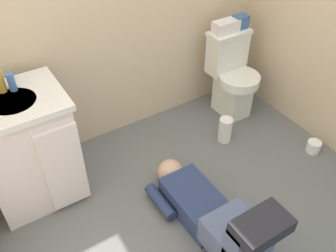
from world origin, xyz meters
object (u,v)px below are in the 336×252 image
at_px(person_plumber, 213,214).
at_px(bottle_blue, 12,82).
at_px(toilet_paper_roll, 314,147).
at_px(faucet, 3,81).
at_px(paper_towel_roll, 225,130).
at_px(bottle_amber, 0,82).
at_px(vanity_cabinet, 28,149).
at_px(toilet, 232,76).
at_px(tissue_box, 226,27).
at_px(toiletry_bag, 240,22).

xyz_separation_m(person_plumber, bottle_blue, (-0.80, 1.03, 0.70)).
relative_size(person_plumber, toilet_paper_roll, 9.68).
distance_m(faucet, toilet_paper_roll, 2.35).
bearing_deg(paper_towel_roll, bottle_amber, 165.12).
xyz_separation_m(person_plumber, paper_towel_roll, (0.64, 0.65, -0.06)).
bearing_deg(bottle_blue, vanity_cabinet, -111.50).
height_order(bottle_blue, paper_towel_roll, bottle_blue).
bearing_deg(paper_towel_roll, toilet, 46.80).
bearing_deg(toilet_paper_roll, vanity_cabinet, 158.85).
distance_m(toilet, bottle_amber, 1.88).
height_order(faucet, toilet_paper_roll, faucet).
bearing_deg(toilet, toilet_paper_roll, -74.58).
distance_m(faucet, tissue_box, 1.74).
bearing_deg(paper_towel_roll, faucet, 163.96).
bearing_deg(person_plumber, toiletry_bag, 45.64).
height_order(vanity_cabinet, tissue_box, tissue_box).
bearing_deg(bottle_blue, person_plumber, -51.97).
bearing_deg(toilet_paper_roll, tissue_box, 106.59).
bearing_deg(bottle_blue, paper_towel_roll, -14.51).
relative_size(bottle_blue, paper_towel_roll, 0.52).
bearing_deg(person_plumber, tissue_box, 50.07).
bearing_deg(bottle_amber, bottle_blue, -23.10).
distance_m(toilet, vanity_cabinet, 1.78).
xyz_separation_m(toilet, toiletry_bag, (0.11, 0.09, 0.44)).
height_order(toiletry_bag, toilet_paper_roll, toiletry_bag).
xyz_separation_m(person_plumber, toiletry_bag, (1.04, 1.06, 0.63)).
bearing_deg(paper_towel_roll, bottle_blue, 165.49).
bearing_deg(toiletry_bag, paper_towel_roll, -134.65).
height_order(person_plumber, toiletry_bag, toiletry_bag).
distance_m(toilet, toiletry_bag, 0.46).
relative_size(toilet, faucet, 7.50).
distance_m(vanity_cabinet, toiletry_bag, 1.92).
relative_size(toilet, tissue_box, 3.41).
bearing_deg(tissue_box, bottle_amber, -179.63).
xyz_separation_m(toiletry_bag, bottle_blue, (-1.84, -0.04, 0.07)).
relative_size(toiletry_bag, bottle_amber, 0.90).
bearing_deg(tissue_box, vanity_cabinet, -175.68).
bearing_deg(faucet, toilet, -3.40).
distance_m(vanity_cabinet, bottle_amber, 0.49).
relative_size(toilet, vanity_cabinet, 0.91).
xyz_separation_m(faucet, bottle_amber, (-0.02, -0.03, 0.02)).
bearing_deg(vanity_cabinet, paper_towel_roll, -10.71).
bearing_deg(person_plumber, toilet, 46.14).
height_order(faucet, bottle_blue, bottle_blue).
relative_size(toilet, toilet_paper_roll, 6.82).
bearing_deg(toilet, faucet, 176.60).
relative_size(person_plumber, tissue_box, 4.84).
xyz_separation_m(faucet, toiletry_bag, (1.88, -0.02, -0.06)).
height_order(faucet, paper_towel_roll, faucet).
height_order(vanity_cabinet, toiletry_bag, toiletry_bag).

